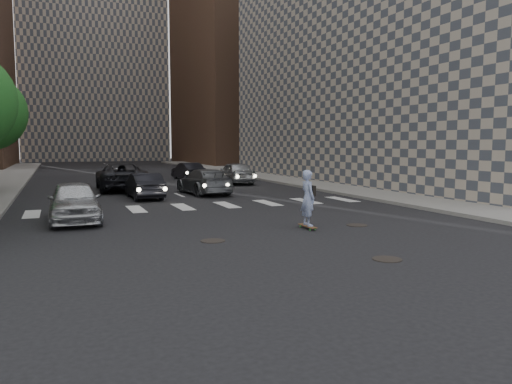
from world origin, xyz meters
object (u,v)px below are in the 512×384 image
Objects in this scene: silver_sedan at (74,201)px; traffic_car_c at (121,176)px; traffic_car_d at (235,173)px; traffic_car_a at (144,186)px; traffic_car_e at (188,171)px; skateboarder at (308,198)px; traffic_car_b at (204,182)px.

traffic_car_c is (2.97, 11.61, 0.09)m from silver_sedan.
traffic_car_d is at bearing -164.01° from traffic_car_c.
traffic_car_e reaches higher than traffic_car_a.
skateboarder is at bearing 78.60° from traffic_car_e.
traffic_car_e is (5.77, 7.11, -0.17)m from traffic_car_c.
skateboarder is 0.48× the size of traffic_car_a.
traffic_car_b is at bearing 73.52° from traffic_car_e.
silver_sedan is 10.26m from traffic_car_b.
traffic_car_d is (3.90, 6.00, 0.07)m from traffic_car_b.
skateboarder is 11.96m from traffic_car_b.
skateboarder is 23.14m from traffic_car_e.
skateboarder is at bearing 106.40° from traffic_car_a.
traffic_car_d is 1.13× the size of traffic_car_e.
traffic_car_d is at bearing 78.01° from skateboarder.
skateboarder is 8.21m from silver_sedan.
traffic_car_c is at bearing -50.41° from traffic_car_b.
traffic_car_b is 1.07× the size of traffic_car_d.
silver_sedan reaches higher than traffic_car_b.
traffic_car_e is at bearing -114.50° from traffic_car_a.
traffic_car_b is 5.60m from traffic_car_c.
silver_sedan is at bearing 77.28° from traffic_car_c.
silver_sedan is 1.08× the size of traffic_car_e.
traffic_car_d is at bearing -127.77° from traffic_car_b.
traffic_car_d is (7.28, 7.00, 0.11)m from traffic_car_a.
traffic_car_a is 0.88× the size of traffic_car_d.
traffic_car_b is 1.21× the size of traffic_car_e.
silver_sedan is 1.08× the size of traffic_car_a.
traffic_car_a is (-3.45, 10.96, -0.35)m from skateboarder.
silver_sedan is 0.72× the size of traffic_car_c.
traffic_car_d reaches higher than traffic_car_b.
traffic_car_b is 0.81× the size of traffic_car_c.
traffic_car_d reaches higher than silver_sedan.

